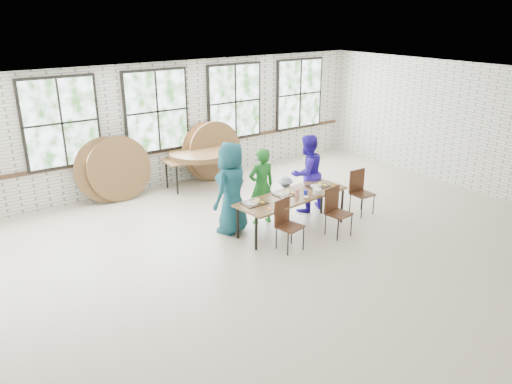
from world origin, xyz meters
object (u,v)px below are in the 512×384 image
Objects in this scene: chair_near_left at (286,220)px; chair_near_right at (335,207)px; dining_table at (292,198)px; storage_table at (200,159)px.

chair_near_left and chair_near_right have the same top height.
dining_table and storage_table have the same top height.
dining_table is at bearing 29.60° from chair_near_left.
storage_table is (-0.13, 3.42, -0.00)m from dining_table.
dining_table is 0.82m from chair_near_left.
storage_table is (0.46, 3.97, 0.13)m from chair_near_left.
chair_near_left reaches higher than dining_table.
chair_near_left reaches higher than storage_table.
chair_near_right is 0.52× the size of storage_table.
chair_near_left is at bearing -143.07° from dining_table.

